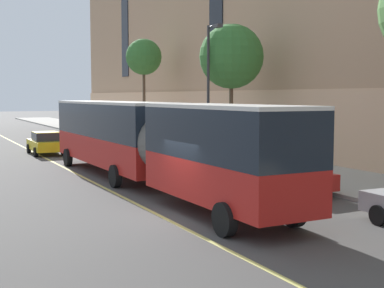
{
  "coord_description": "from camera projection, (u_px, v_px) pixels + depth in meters",
  "views": [
    {
      "loc": [
        -7.65,
        -15.72,
        4.0
      ],
      "look_at": [
        3.34,
        6.1,
        1.8
      ],
      "focal_mm": 50.0,
      "sensor_mm": 36.0,
      "label": 1
    }
  ],
  "objects": [
    {
      "name": "taxi_cab",
      "position": [
        46.0,
        143.0,
        36.64
      ],
      "size": [
        2.05,
        4.35,
        1.56
      ],
      "color": "yellow",
      "rests_on": "ground"
    },
    {
      "name": "street_lamp",
      "position": [
        210.0,
        80.0,
        31.34
      ],
      "size": [
        0.36,
        1.48,
        7.97
      ],
      "color": "#2D2D30",
      "rests_on": "sidewalk"
    },
    {
      "name": "street_tree_far_downtown",
      "position": [
        144.0,
        57.0,
        45.88
      ],
      "size": [
        3.09,
        3.09,
        8.75
      ],
      "color": "brown",
      "rests_on": "sidewalk"
    },
    {
      "name": "street_tree_far_uptown",
      "position": [
        231.0,
        57.0,
        32.94
      ],
      "size": [
        3.97,
        3.97,
        8.27
      ],
      "color": "brown",
      "rests_on": "sidewalk"
    },
    {
      "name": "parked_car_red_2",
      "position": [
        87.0,
        132.0,
        48.4
      ],
      "size": [
        2.05,
        4.81,
        1.56
      ],
      "color": "#B21E19",
      "rests_on": "ground"
    },
    {
      "name": "parked_car_red_3",
      "position": [
        288.0,
        174.0,
        22.04
      ],
      "size": [
        2.09,
        4.28,
        1.56
      ],
      "color": "#B21E19",
      "rests_on": "ground"
    },
    {
      "name": "sidewalk",
      "position": [
        346.0,
        181.0,
        24.83
      ],
      "size": [
        5.88,
        160.0,
        0.15
      ],
      "primitive_type": "cube",
      "color": "#ADA89E",
      "rests_on": "ground"
    },
    {
      "name": "city_bus",
      "position": [
        145.0,
        138.0,
        23.4
      ],
      "size": [
        3.01,
        21.08,
        3.72
      ],
      "color": "red",
      "rests_on": "ground"
    },
    {
      "name": "ground_plane",
      "position": [
        185.0,
        216.0,
        17.77
      ],
      "size": [
        260.0,
        260.0,
        0.0
      ],
      "primitive_type": "plane",
      "color": "#4C4947"
    },
    {
      "name": "parked_car_white_4",
      "position": [
        163.0,
        147.0,
        33.54
      ],
      "size": [
        2.03,
        4.47,
        1.56
      ],
      "color": "silver",
      "rests_on": "ground"
    },
    {
      "name": "lane_centerline",
      "position": [
        133.0,
        202.0,
        20.12
      ],
      "size": [
        0.16,
        140.0,
        0.01
      ],
      "primitive_type": "cube",
      "color": "#E0D66B",
      "rests_on": "ground"
    },
    {
      "name": "parked_car_white_0",
      "position": [
        216.0,
        159.0,
        27.37
      ],
      "size": [
        2.05,
        4.79,
        1.56
      ],
      "color": "silver",
      "rests_on": "ground"
    },
    {
      "name": "parked_car_red_5",
      "position": [
        129.0,
        140.0,
        39.37
      ],
      "size": [
        2.14,
        4.44,
        1.56
      ],
      "color": "#B21E19",
      "rests_on": "ground"
    }
  ]
}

